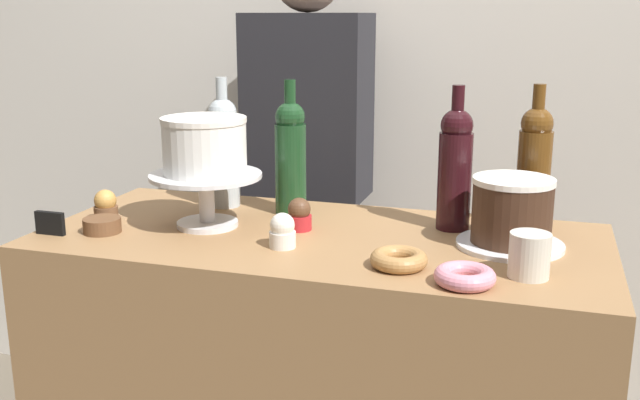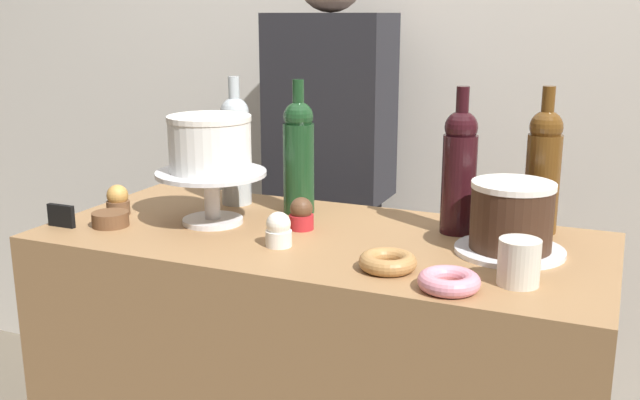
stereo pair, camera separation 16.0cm
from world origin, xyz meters
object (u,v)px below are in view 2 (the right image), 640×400
Objects in this scene: cupcake_chocolate at (301,214)px; cookie_stack at (110,219)px; donut_pink at (449,281)px; wine_bottle_clear at (236,148)px; price_sign_chalkboard at (61,216)px; wine_bottle_green at (299,155)px; wine_bottle_amber at (543,169)px; chocolate_round_cake at (512,216)px; coffee_cup_ceramic at (519,262)px; cupcake_caramel at (118,201)px; cake_stand_pedestal at (212,187)px; white_layer_cake at (210,144)px; donut_maple at (388,262)px; wine_bottle_dark_red at (459,169)px; cupcake_vanilla at (279,230)px; barista_figure at (330,199)px.

cupcake_chocolate is 0.44m from cookie_stack.
wine_bottle_clear is at bearing 149.07° from donut_pink.
donut_pink is 0.91m from price_sign_chalkboard.
wine_bottle_green is 0.57m from wine_bottle_amber.
cupcake_chocolate is at bearing -63.13° from wine_bottle_green.
chocolate_round_cake is 1.98× the size of coffee_cup_ceramic.
donut_pink is at bearing -11.78° from cupcake_caramel.
chocolate_round_cake is at bearing 4.56° from cupcake_caramel.
price_sign_chalkboard is (-0.52, -0.20, -0.01)m from cupcake_chocolate.
wine_bottle_clear is at bearing 175.21° from wine_bottle_green.
price_sign_chalkboard is (-0.45, -0.33, -0.12)m from wine_bottle_green.
white_layer_cake is (0.00, 0.00, 0.10)m from cake_stand_pedestal.
cookie_stack is 0.92m from coffee_cup_ceramic.
cake_stand_pedestal is 0.24m from cookie_stack.
donut_maple is at bearing -32.65° from wine_bottle_clear.
donut_pink is at bearing -2.62° from price_sign_chalkboard.
donut_pink and cookie_stack have the same top height.
wine_bottle_clear is 0.31m from cupcake_chocolate.
donut_maple is at bearing -102.35° from wine_bottle_dark_red.
wine_bottle_green reaches higher than cookie_stack.
price_sign_chalkboard is at bearing -158.86° from cupcake_chocolate.
price_sign_chalkboard is (-0.52, -0.07, -0.01)m from cupcake_vanilla.
donut_maple is 1.32× the size of coffee_cup_ceramic.
wine_bottle_dark_red is 0.80m from cookie_stack.
cookie_stack is 0.05× the size of barista_figure.
coffee_cup_ceramic reaches higher than cupcake_caramel.
white_layer_cake is 0.59× the size of wine_bottle_amber.
wine_bottle_clear is at bearing 101.94° from white_layer_cake.
wine_bottle_clear is 4.38× the size of cupcake_caramel.
donut_maple is (0.26, -0.05, -0.02)m from cupcake_vanilla.
cookie_stack is 0.99× the size of coffee_cup_ceramic.
price_sign_chalkboard is at bearing -143.57° from wine_bottle_green.
coffee_cup_ceramic reaches higher than donut_pink.
wine_bottle_dark_red is at bearing 15.50° from cake_stand_pedestal.
barista_figure is (0.34, 0.79, -0.11)m from price_sign_chalkboard.
cupcake_caramel is 0.88× the size of cookie_stack.
wine_bottle_dark_red is 2.91× the size of donut_pink.
donut_maple is 0.68m from cookie_stack.
wine_bottle_amber is (0.71, 0.23, 0.06)m from cake_stand_pedestal.
wine_bottle_clear is at bearing 61.03° from cookie_stack.
wine_bottle_green is 4.38× the size of cupcake_chocolate.
wine_bottle_amber reaches higher than coffee_cup_ceramic.
wine_bottle_dark_red is 0.37m from cupcake_chocolate.
cookie_stack is at bearing 25.85° from price_sign_chalkboard.
wine_bottle_amber is (0.75, 0.05, 0.00)m from wine_bottle_clear.
cookie_stack is 0.78m from barista_figure.
coffee_cup_ceramic reaches higher than cookie_stack.
cake_stand_pedestal reaches higher than cupcake_caramel.
barista_figure is at bearing 79.83° from wine_bottle_clear.
cupcake_chocolate is (0.46, 0.06, 0.00)m from cupcake_caramel.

